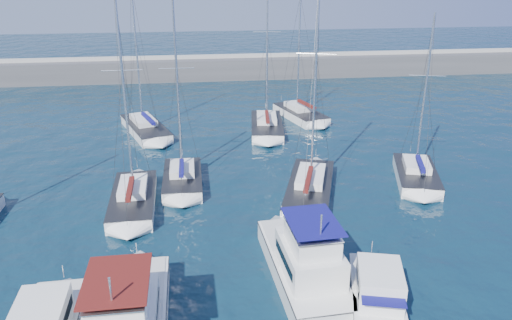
{
  "coord_description": "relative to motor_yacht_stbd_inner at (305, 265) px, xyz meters",
  "views": [
    {
      "loc": [
        -1.87,
        -24.42,
        16.19
      ],
      "look_at": [
        2.43,
        8.95,
        3.0
      ],
      "focal_mm": 35.0,
      "sensor_mm": 36.0,
      "label": 1
    }
  ],
  "objects": [
    {
      "name": "sailboat_back_c",
      "position": [
        6.32,
        30.84,
        -0.62
      ],
      "size": [
        5.22,
        8.64,
        13.59
      ],
      "rotation": [
        0.0,
        0.0,
        0.29
      ],
      "color": "silver",
      "rests_on": "ground"
    },
    {
      "name": "sailboat_mid_d",
      "position": [
        2.82,
        11.01,
        -0.61
      ],
      "size": [
        6.03,
        10.23,
        16.71
      ],
      "rotation": [
        0.0,
        0.0,
        -0.32
      ],
      "color": "silver",
      "rests_on": "ground"
    },
    {
      "name": "motor_yacht_stbd_inner",
      "position": [
        0.0,
        0.0,
        0.0
      ],
      "size": [
        3.83,
        9.59,
        4.69
      ],
      "rotation": [
        0.0,
        0.0,
        0.06
      ],
      "color": "silver",
      "rests_on": "ground"
    },
    {
      "name": "sailboat_back_b",
      "position": [
        1.9,
        26.81,
        -0.61
      ],
      "size": [
        4.18,
        9.16,
        16.05
      ],
      "rotation": [
        0.0,
        0.0,
        -0.12
      ],
      "color": "silver",
      "rests_on": "ground"
    },
    {
      "name": "motor_yacht_stbd_outer",
      "position": [
        2.97,
        -2.85,
        -0.19
      ],
      "size": [
        4.02,
        6.66,
        3.2
      ],
      "rotation": [
        0.0,
        0.0,
        -0.27
      ],
      "color": "silver",
      "rests_on": "ground"
    },
    {
      "name": "sailboat_mid_b",
      "position": [
        -10.19,
        10.8,
        -0.61
      ],
      "size": [
        3.29,
        8.46,
        15.44
      ],
      "rotation": [
        0.0,
        0.0,
        0.03
      ],
      "color": "silver",
      "rests_on": "ground"
    },
    {
      "name": "sailboat_back_a",
      "position": [
        -10.64,
        27.71,
        -0.62
      ],
      "size": [
        5.95,
        9.8,
        15.04
      ],
      "rotation": [
        0.0,
        0.0,
        0.34
      ],
      "color": "silver",
      "rests_on": "ground"
    },
    {
      "name": "ground",
      "position": [
        -3.7,
        2.03,
        -1.13
      ],
      "size": [
        220.0,
        220.0,
        0.0
      ],
      "primitive_type": "plane",
      "color": "black",
      "rests_on": "ground"
    },
    {
      "name": "breakwater",
      "position": [
        -3.7,
        54.03,
        -0.08
      ],
      "size": [
        160.0,
        6.0,
        4.45
      ],
      "color": "#424244",
      "rests_on": "ground"
    },
    {
      "name": "sailboat_mid_c",
      "position": [
        -6.7,
        13.93,
        -0.6
      ],
      "size": [
        2.96,
        7.01,
        14.57
      ],
      "rotation": [
        0.0,
        0.0,
        -0.0
      ],
      "color": "silver",
      "rests_on": "ground"
    },
    {
      "name": "sailboat_mid_e",
      "position": [
        11.87,
        12.41,
        -0.62
      ],
      "size": [
        5.04,
        7.87,
        13.34
      ],
      "rotation": [
        0.0,
        0.0,
        -0.29
      ],
      "color": "silver",
      "rests_on": "ground"
    }
  ]
}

